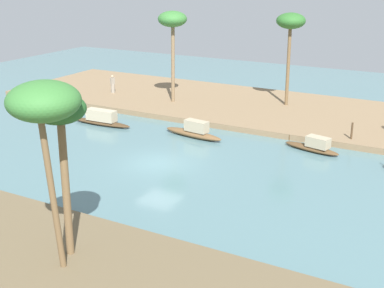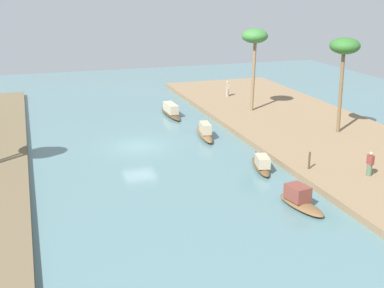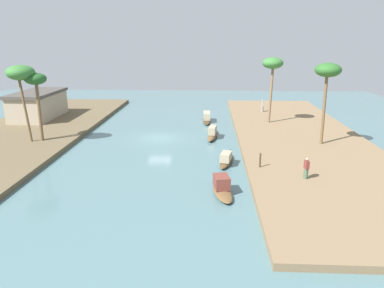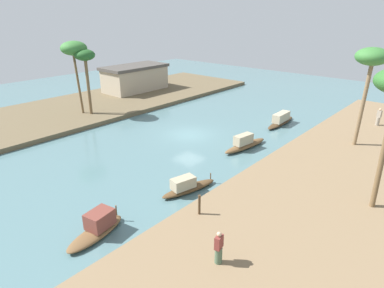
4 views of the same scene
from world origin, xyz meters
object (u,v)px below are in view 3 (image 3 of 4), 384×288
Objects in this scene: sampan_open_hull at (207,118)px; sampan_with_red_awning at (222,188)px; sampan_midstream at (213,134)px; riverside_building at (38,105)px; person_on_near_bank at (262,107)px; person_by_mooring at (306,169)px; palm_tree_left_near at (328,73)px; palm_tree_right_short at (36,82)px; mooring_post at (260,160)px; palm_tree_right_tall at (21,74)px; sampan_foreground at (226,159)px; palm_tree_left_far at (273,65)px.

sampan_open_hull is 22.67m from sampan_with_red_awning.
sampan_midstream is 0.94× the size of sampan_open_hull.
sampan_open_hull is at bearing 13.03° from sampan_midstream.
person_on_near_bank is at bearing -79.32° from riverside_building.
sampan_with_red_awning is 31.89m from riverside_building.
sampan_with_red_awning is at bearing -82.27° from person_by_mooring.
palm_tree_left_near is 35.15m from riverside_building.
riverside_building is at bearing 26.51° from palm_tree_right_short.
palm_tree_right_tall is at bearing 73.80° from mooring_post.
sampan_foreground is at bearing -105.20° from palm_tree_right_short.
sampan_midstream is at bearing -77.96° from palm_tree_right_tall.
sampan_with_red_awning is 0.48× the size of palm_tree_left_near.
palm_tree_right_short is (5.00, 18.41, 5.89)m from sampan_foreground.
sampan_open_hull is 18.79m from mooring_post.
palm_tree_right_tall is at bearing -119.78° from person_by_mooring.
person_by_mooring is 0.21× the size of palm_tree_left_near.
palm_tree_right_short is at bearing -129.66° from person_on_near_bank.
sampan_midstream is 0.73× the size of palm_tree_right_short.
palm_tree_right_tall is 0.84× the size of riverside_building.
palm_tree_left_far is at bearing -68.87° from palm_tree_right_tall.
sampan_with_red_awning is at bearing 162.67° from palm_tree_left_far.
sampan_with_red_awning is 0.48× the size of palm_tree_left_far.
palm_tree_right_short reaches higher than person_by_mooring.
sampan_open_hull is 0.58× the size of riverside_building.
person_by_mooring reaches higher than sampan_midstream.
mooring_post is 11.69m from palm_tree_left_near.
palm_tree_right_short reaches higher than person_on_near_bank.
sampan_open_hull is at bearing -55.50° from palm_tree_right_short.
mooring_post is 0.16× the size of palm_tree_right_tall.
palm_tree_right_tall is 1.11× the size of palm_tree_right_short.
sampan_with_red_awning is at bearing -171.98° from sampan_foreground.
mooring_post is 0.15× the size of palm_tree_left_near.
palm_tree_left_near is at bearing -47.92° from sampan_foreground.
mooring_post is at bearing -45.97° from sampan_with_red_awning.
mooring_post is 22.72m from palm_tree_right_short.
sampan_with_red_awning is at bearing 144.15° from mooring_post.
palm_tree_right_short is (-3.51, 17.28, 5.84)m from sampan_midstream.
sampan_with_red_awning reaches higher than sampan_open_hull.
sampan_open_hull is 0.67× the size of palm_tree_left_far.
sampan_open_hull is 9.14m from person_on_near_bank.
palm_tree_left_near is 9.88m from palm_tree_left_far.
palm_tree_left_far is at bearing -92.14° from riverside_building.
sampan_midstream is at bearing -107.29° from riverside_building.
sampan_with_red_awning is 0.55× the size of palm_tree_right_short.
mooring_post is 0.15× the size of palm_tree_left_far.
riverside_building is (1.21, 29.59, -5.16)m from palm_tree_left_far.
palm_tree_right_short is (-11.39, 16.57, 5.81)m from sampan_open_hull.
riverside_building is at bearing 80.37° from sampan_midstream.
palm_tree_right_tall is (-11.81, 17.74, 6.64)m from sampan_open_hull.
sampan_midstream is 8.59m from sampan_foreground.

